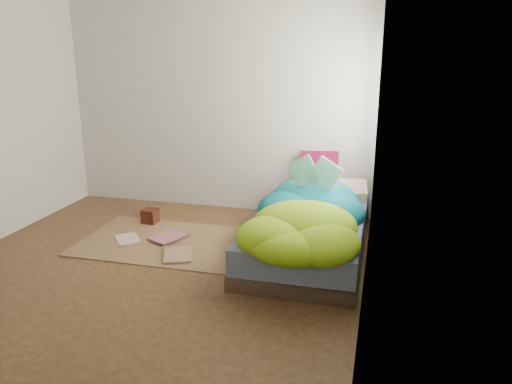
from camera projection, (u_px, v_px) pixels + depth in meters
ground at (154, 267)px, 4.27m from camera, size 3.50×3.50×0.00m
room_walls at (144, 73)px, 3.82m from camera, size 3.54×3.54×2.62m
bed at (309, 233)px, 4.60m from camera, size 1.00×2.00×0.34m
duvet at (306, 204)px, 4.30m from camera, size 0.96×1.84×0.34m
rug at (165, 242)px, 4.82m from camera, size 1.60×1.10×0.01m
pillow_floral at (338, 191)px, 5.08m from camera, size 0.59×0.40×0.13m
pillow_magenta at (319, 170)px, 5.36m from camera, size 0.42×0.18×0.40m
open_book at (315, 163)px, 4.51m from camera, size 0.42×0.14×0.25m
wooden_box at (150, 216)px, 5.31m from camera, size 0.16×0.16×0.15m
floor_book_a at (117, 241)px, 4.79m from camera, size 0.34×0.35×0.02m
floor_book_b at (160, 234)px, 4.94m from camera, size 0.37×0.41×0.03m
floor_book_c at (164, 256)px, 4.44m from camera, size 0.35×0.40×0.03m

